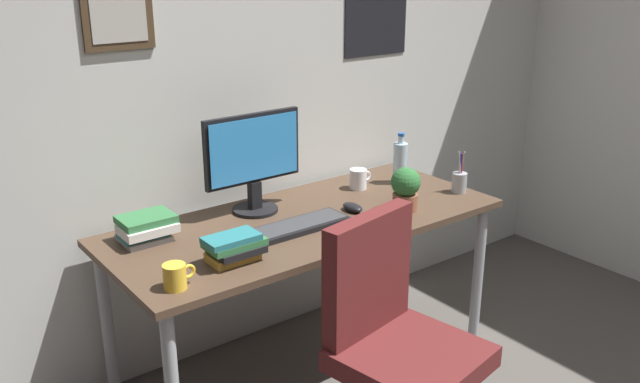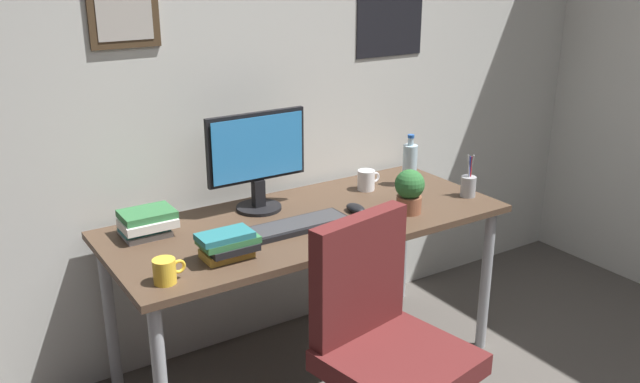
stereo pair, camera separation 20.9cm
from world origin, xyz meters
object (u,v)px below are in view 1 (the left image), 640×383
at_px(monitor, 253,159).
at_px(book_stack_right, 234,247).
at_px(potted_plant, 405,187).
at_px(pen_cup, 459,181).
at_px(keyboard, 299,226).
at_px(book_stack_left, 146,228).
at_px(computer_mouse, 353,207).
at_px(coffee_mug_far, 175,276).
at_px(water_bottle, 400,162).
at_px(office_chair, 393,334).
at_px(coffee_mug_near, 359,179).

xyz_separation_m(monitor, book_stack_right, (-0.33, -0.39, -0.18)).
relative_size(potted_plant, pen_cup, 0.98).
bearing_deg(book_stack_right, monitor, 49.53).
distance_m(keyboard, pen_cup, 0.87).
bearing_deg(book_stack_left, computer_mouse, -15.80).
bearing_deg(coffee_mug_far, water_bottle, 14.47).
distance_m(monitor, computer_mouse, 0.48).
relative_size(keyboard, book_stack_left, 2.00).
distance_m(keyboard, water_bottle, 0.76).
relative_size(office_chair, potted_plant, 4.87).
height_order(coffee_mug_far, pen_cup, pen_cup).
bearing_deg(keyboard, computer_mouse, 3.66).
bearing_deg(coffee_mug_far, computer_mouse, 11.66).
relative_size(monitor, book_stack_right, 2.06).
bearing_deg(keyboard, book_stack_left, 154.75).
xyz_separation_m(potted_plant, pen_cup, (0.37, 0.01, -0.05)).
xyz_separation_m(monitor, pen_cup, (0.90, -0.38, -0.19)).
bearing_deg(book_stack_left, keyboard, -25.25).
xyz_separation_m(potted_plant, book_stack_left, (-1.04, 0.37, -0.05)).
height_order(water_bottle, coffee_mug_far, water_bottle).
bearing_deg(book_stack_left, potted_plant, -19.39).
relative_size(keyboard, coffee_mug_far, 3.67).
height_order(computer_mouse, water_bottle, water_bottle).
bearing_deg(pen_cup, book_stack_right, -179.30).
bearing_deg(office_chair, book_stack_left, 122.83).
distance_m(pen_cup, book_stack_left, 1.46).
bearing_deg(computer_mouse, pen_cup, -11.36).
distance_m(office_chair, pen_cup, 1.03).
bearing_deg(coffee_mug_near, book_stack_right, -158.85).
bearing_deg(coffee_mug_near, potted_plant, -94.16).
bearing_deg(computer_mouse, book_stack_left, 164.20).
height_order(office_chair, monitor, monitor).
relative_size(book_stack_left, book_stack_right, 0.96).
xyz_separation_m(coffee_mug_far, pen_cup, (1.50, 0.08, 0.01)).
height_order(monitor, book_stack_right, monitor).
bearing_deg(computer_mouse, coffee_mug_far, -168.34).
bearing_deg(computer_mouse, monitor, 142.16).
bearing_deg(computer_mouse, keyboard, -176.34).
height_order(computer_mouse, book_stack_right, book_stack_right).
bearing_deg(book_stack_right, office_chair, -52.52).
height_order(monitor, computer_mouse, monitor).
xyz_separation_m(monitor, coffee_mug_far, (-0.60, -0.46, -0.20)).
distance_m(water_bottle, potted_plant, 0.37).
distance_m(monitor, book_stack_left, 0.55).
distance_m(monitor, pen_cup, 0.99).
height_order(monitor, coffee_mug_near, monitor).
distance_m(coffee_mug_near, potted_plant, 0.35).
height_order(keyboard, book_stack_right, book_stack_right).
relative_size(water_bottle, coffee_mug_far, 2.15).
bearing_deg(coffee_mug_far, book_stack_left, 78.81).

